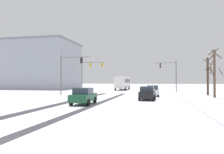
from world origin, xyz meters
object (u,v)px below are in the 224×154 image
object	(u,v)px
traffic_signal_far_right	(170,71)
bus_oncoming	(123,82)
car_white_lead	(152,91)
bare_tree_sidewalk_mid	(214,71)
car_black_second	(147,93)
office_building_far_left_block	(34,65)
traffic_signal_far_left	(89,70)
bare_tree_sidewalk_far	(208,75)
car_dark_green_third	(84,96)
traffic_signal_near_left	(69,68)

from	to	relation	value
traffic_signal_far_right	bus_oncoming	size ratio (longest dim) A/B	0.59
car_white_lead	bare_tree_sidewalk_mid	world-z (taller)	bare_tree_sidewalk_mid
car_black_second	office_building_far_left_block	world-z (taller)	office_building_far_left_block
car_black_second	traffic_signal_far_right	bearing A→B (deg)	79.48
traffic_signal_far_left	bare_tree_sidewalk_far	bearing A→B (deg)	-14.90
bus_oncoming	bare_tree_sidewalk_mid	xyz separation A→B (m)	(16.13, -23.42, 1.64)
bare_tree_sidewalk_mid	bare_tree_sidewalk_far	bearing A→B (deg)	85.48
traffic_signal_far_right	office_building_far_left_block	world-z (taller)	office_building_far_left_block
bare_tree_sidewalk_far	traffic_signal_far_left	bearing A→B (deg)	165.10
car_black_second	bare_tree_sidewalk_far	size ratio (longest dim) A/B	0.69
bare_tree_sidewalk_mid	office_building_far_left_block	xyz separation A→B (m)	(-42.04, 24.89, 3.05)
bus_oncoming	car_black_second	bearing A→B (deg)	-75.01
car_dark_green_third	bare_tree_sidewalk_mid	xyz separation A→B (m)	(14.53, 10.81, 2.82)
traffic_signal_far_left	bare_tree_sidewalk_mid	bearing A→B (deg)	-28.82
car_black_second	bus_oncoming	xyz separation A→B (m)	(-7.50, 27.99, 1.18)
car_black_second	office_building_far_left_block	distance (m)	44.93
traffic_signal_far_left	office_building_far_left_block	distance (m)	24.68
bare_tree_sidewalk_far	car_black_second	bearing A→B (deg)	-130.92
car_dark_green_third	bus_oncoming	distance (m)	34.28
traffic_signal_far_left	car_white_lead	size ratio (longest dim) A/B	1.56
traffic_signal_far_left	car_black_second	distance (m)	20.96
car_white_lead	car_dark_green_third	world-z (taller)	same
car_white_lead	traffic_signal_far_right	bearing A→B (deg)	76.78
car_black_second	bus_oncoming	size ratio (longest dim) A/B	0.38
bare_tree_sidewalk_far	office_building_far_left_block	bearing A→B (deg)	155.95
traffic_signal_far_left	bare_tree_sidewalk_mid	xyz separation A→B (m)	(21.28, -11.71, -0.95)
car_white_lead	traffic_signal_far_left	bearing A→B (deg)	142.49
traffic_signal_far_right	car_black_second	world-z (taller)	traffic_signal_far_right
traffic_signal_near_left	car_black_second	bearing A→B (deg)	-26.22
car_dark_green_third	bus_oncoming	size ratio (longest dim) A/B	0.38
car_white_lead	car_black_second	xyz separation A→B (m)	(-0.46, -6.22, 0.00)
office_building_far_left_block	traffic_signal_near_left	bearing A→B (deg)	-48.39
traffic_signal_near_left	car_dark_green_third	world-z (taller)	traffic_signal_near_left
bus_oncoming	bare_tree_sidewalk_far	size ratio (longest dim) A/B	1.84
bus_oncoming	bare_tree_sidewalk_far	distance (m)	24.14
bare_tree_sidewalk_mid	car_black_second	bearing A→B (deg)	-152.08
car_dark_green_third	bare_tree_sidewalk_far	xyz separation A→B (m)	(14.99, 16.73, 2.34)
traffic_signal_far_left	traffic_signal_near_left	bearing A→B (deg)	-91.27
car_black_second	bare_tree_sidewalk_far	world-z (taller)	bare_tree_sidewalk_far
traffic_signal_near_left	bus_oncoming	bearing A→B (deg)	76.07
car_white_lead	bare_tree_sidewalk_far	xyz separation A→B (m)	(8.64, 4.27, 2.34)
traffic_signal_far_left	bare_tree_sidewalk_mid	size ratio (longest dim) A/B	0.97
traffic_signal_near_left	car_dark_green_third	distance (m)	14.81
car_black_second	bare_tree_sidewalk_mid	size ratio (longest dim) A/B	0.62
traffic_signal_far_left	car_black_second	xyz separation A→B (m)	(12.65, -16.28, -3.77)
car_black_second	bare_tree_sidewalk_mid	distance (m)	10.16
traffic_signal_far_right	bus_oncoming	distance (m)	13.81
car_white_lead	bare_tree_sidewalk_far	size ratio (longest dim) A/B	0.69
bare_tree_sidewalk_far	car_white_lead	bearing A→B (deg)	-153.68
traffic_signal_far_right	car_white_lead	world-z (taller)	traffic_signal_far_right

